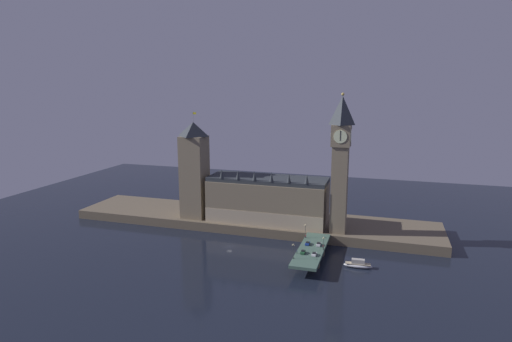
{
  "coord_description": "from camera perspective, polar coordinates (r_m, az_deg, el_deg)",
  "views": [
    {
      "loc": [
        76.57,
        -200.15,
        82.69
      ],
      "look_at": [
        8.52,
        20.0,
        37.52
      ],
      "focal_mm": 30.0,
      "sensor_mm": 36.0,
      "label": 1
    }
  ],
  "objects": [
    {
      "name": "ground_plane",
      "position": [
        229.7,
        -3.56,
        -10.03
      ],
      "size": [
        400.0,
        400.0,
        0.0
      ],
      "primitive_type": "plane",
      "color": "black"
    },
    {
      "name": "embankment",
      "position": [
        263.56,
        -0.55,
        -6.59
      ],
      "size": [
        220.0,
        42.0,
        5.29
      ],
      "color": "brown",
      "rests_on": "ground_plane"
    },
    {
      "name": "car_northbound_trail",
      "position": [
        205.62,
        6.28,
        -10.68
      ],
      "size": [
        2.0,
        3.82,
        1.58
      ],
      "color": "#235633",
      "rests_on": "bridge"
    },
    {
      "name": "car_southbound_trail",
      "position": [
        216.14,
        8.35,
        -9.64
      ],
      "size": [
        2.12,
        4.52,
        1.48
      ],
      "color": "silver",
      "rests_on": "bridge"
    },
    {
      "name": "street_lamp_near",
      "position": [
        198.09,
        4.99,
        -10.38
      ],
      "size": [
        1.34,
        0.6,
        7.04
      ],
      "color": "#2D3333",
      "rests_on": "bridge"
    },
    {
      "name": "parliament_hall",
      "position": [
        249.81,
        1.57,
        -3.82
      ],
      "size": [
        68.73,
        24.18,
        31.67
      ],
      "color": "#7F7056",
      "rests_on": "embankment"
    },
    {
      "name": "car_southbound_lead",
      "position": [
        203.91,
        7.76,
        -10.93
      ],
      "size": [
        2.11,
        3.93,
        1.44
      ],
      "color": "white",
      "rests_on": "bridge"
    },
    {
      "name": "bridge",
      "position": [
        212.72,
        7.38,
        -10.6
      ],
      "size": [
        12.34,
        46.0,
        5.93
      ],
      "color": "#476656",
      "rests_on": "ground_plane"
    },
    {
      "name": "pedestrian_far_rail",
      "position": [
        225.57,
        6.64,
        -8.64
      ],
      "size": [
        0.38,
        0.38,
        1.71
      ],
      "color": "black",
      "rests_on": "bridge"
    },
    {
      "name": "car_northbound_lead",
      "position": [
        216.63,
        6.9,
        -9.55
      ],
      "size": [
        2.1,
        4.12,
        1.45
      ],
      "color": "navy",
      "rests_on": "bridge"
    },
    {
      "name": "clock_tower",
      "position": [
        230.1,
        11.19,
        1.43
      ],
      "size": [
        10.27,
        10.38,
        74.77
      ],
      "color": "#7F7056",
      "rests_on": "embankment"
    },
    {
      "name": "boat_downstream",
      "position": [
        209.37,
        13.44,
        -12.04
      ],
      "size": [
        13.31,
        4.31,
        4.18
      ],
      "color": "white",
      "rests_on": "ground_plane"
    },
    {
      "name": "pedestrian_near_rail",
      "position": [
        205.27,
        5.48,
        -10.64
      ],
      "size": [
        0.38,
        0.38,
        1.75
      ],
      "color": "black",
      "rests_on": "bridge"
    },
    {
      "name": "pedestrian_mid_walk",
      "position": [
        212.8,
        8.95,
        -9.91
      ],
      "size": [
        0.38,
        0.38,
        1.84
      ],
      "color": "black",
      "rests_on": "bridge"
    },
    {
      "name": "street_lamp_mid",
      "position": [
        209.93,
        9.01,
        -9.32
      ],
      "size": [
        1.34,
        0.6,
        6.45
      ],
      "color": "#2D3333",
      "rests_on": "bridge"
    },
    {
      "name": "victoria_tower",
      "position": [
        258.05,
        -8.21,
        0.14
      ],
      "size": [
        14.33,
        14.33,
        63.46
      ],
      "color": "#7F7056",
      "rests_on": "embankment"
    },
    {
      "name": "street_lamp_far",
      "position": [
        225.23,
        6.6,
        -7.72
      ],
      "size": [
        1.34,
        0.6,
        7.07
      ],
      "color": "#2D3333",
      "rests_on": "bridge"
    }
  ]
}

